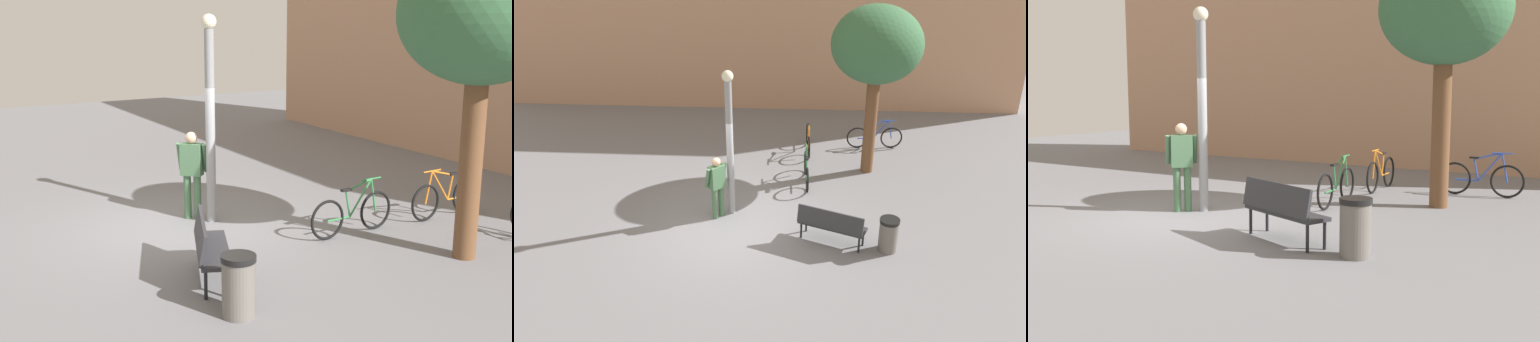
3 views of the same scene
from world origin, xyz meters
TOP-DOWN VIEW (x-y plane):
  - ground_plane at (0.00, 0.00)m, footprint 36.00×36.00m
  - lamppost at (-0.06, 0.61)m, footprint 0.28×0.28m
  - person_by_lamppost at (-0.38, 0.37)m, footprint 0.58×0.58m
  - park_bench at (2.45, -0.68)m, footprint 1.66×1.04m
  - plaza_tree at (3.67, 3.27)m, footprint 2.50×2.50m
  - bicycle_blue at (4.07, 4.98)m, footprint 1.81×0.15m
  - bicycle_green at (1.86, 2.42)m, footprint 0.14×1.81m
  - bicycle_orange at (1.91, 4.61)m, footprint 0.13×1.81m
  - trash_bin at (3.76, -0.88)m, footprint 0.46×0.46m

SIDE VIEW (x-z plane):
  - ground_plane at x=0.00m, z-range 0.00..0.00m
  - bicycle_blue at x=4.07m, z-range -0.10..0.87m
  - bicycle_green at x=1.86m, z-range -0.10..0.87m
  - bicycle_orange at x=1.91m, z-range -0.10..0.87m
  - trash_bin at x=3.76m, z-range 0.00..0.84m
  - park_bench at x=2.45m, z-range 0.08..1.01m
  - person_by_lamppost at x=-0.38m, z-range 0.13..1.80m
  - lamppost at x=-0.06m, z-range 0.19..3.99m
  - plaza_tree at x=3.67m, z-range 1.31..6.18m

